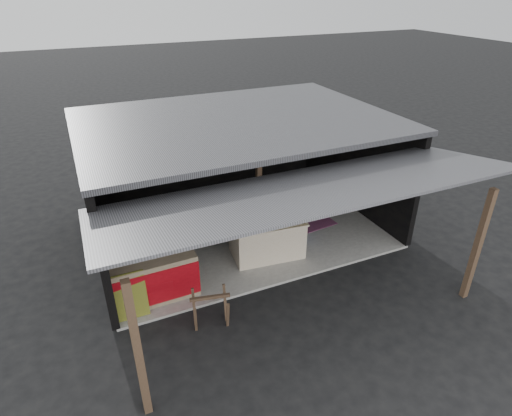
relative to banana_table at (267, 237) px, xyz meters
name	(u,v)px	position (x,y,z in m)	size (l,w,h in m)	color
ground	(282,284)	(-0.16, -1.13, -0.53)	(80.00, 80.00, 0.00)	black
concrete_slab	(239,229)	(-0.16, 1.37, -0.50)	(7.00, 5.00, 0.06)	gray
shophouse	(232,151)	(-0.16, 1.68, 1.57)	(7.40, 7.29, 3.02)	black
banana_table	(267,237)	(0.00, 0.00, 0.00)	(1.78, 1.21, 0.93)	silver
banana_pile	(267,216)	(0.00, 0.00, 0.55)	(1.55, 0.93, 0.18)	gold
white_crate	(256,219)	(0.10, 0.85, 0.01)	(0.91, 0.66, 0.95)	white
neighbor_stall	(153,275)	(-2.77, -0.45, 0.06)	(1.73, 0.81, 1.76)	#998466
green_signboard	(129,296)	(-3.31, -0.88, 0.02)	(0.65, 0.04, 0.98)	black
sawhorse	(211,307)	(-1.98, -1.70, -0.07)	(0.77, 0.76, 0.72)	brown
water_barrel	(298,227)	(1.07, 0.39, -0.20)	(0.36, 0.36, 0.53)	#0D2E95
plastic_chair	(299,197)	(1.71, 1.50, 0.00)	(0.45, 0.45, 0.80)	#0A0936
magenta_rug	(304,222)	(1.56, 0.90, -0.46)	(1.50, 1.00, 0.01)	#651649
picture_frames	(201,134)	(-0.33, 3.76, 1.40)	(1.62, 0.04, 0.46)	black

